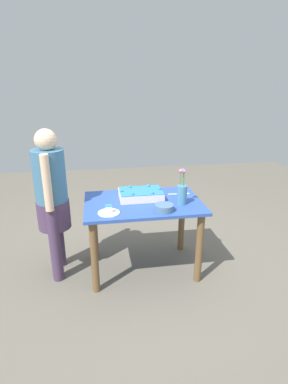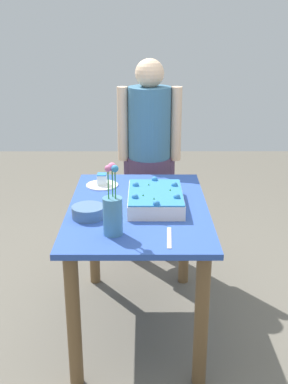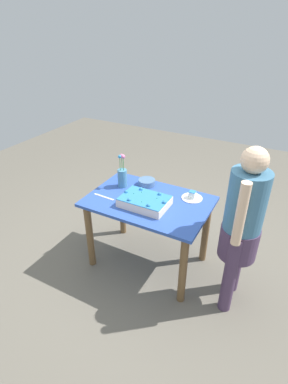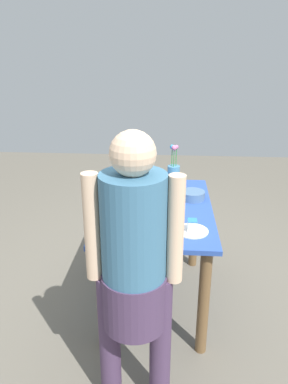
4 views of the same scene
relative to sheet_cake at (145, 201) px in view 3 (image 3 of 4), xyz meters
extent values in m
plane|color=#645F53|center=(-0.01, 0.10, -0.81)|extent=(8.00, 8.00, 0.00)
cube|color=#2D4FA5|center=(-0.01, 0.10, -0.06)|extent=(1.15, 0.77, 0.03)
cylinder|color=brown|center=(-0.51, -0.21, -0.44)|extent=(0.07, 0.07, 0.73)
cylinder|color=brown|center=(0.49, -0.21, -0.44)|extent=(0.07, 0.07, 0.73)
cylinder|color=brown|center=(-0.51, 0.40, -0.44)|extent=(0.07, 0.07, 0.73)
cylinder|color=brown|center=(0.49, 0.40, -0.44)|extent=(0.07, 0.07, 0.73)
cube|color=#FAE2D0|center=(0.00, 0.00, -0.01)|extent=(0.43, 0.30, 0.08)
cube|color=#2E7ABE|center=(0.00, 0.00, 0.04)|extent=(0.43, 0.29, 0.01)
sphere|color=#2E7ABE|center=(0.20, 0.00, 0.05)|extent=(0.04, 0.04, 0.04)
sphere|color=#2E7ABE|center=(0.10, 0.11, 0.05)|extent=(0.04, 0.04, 0.04)
sphere|color=#2E7ABE|center=(-0.10, 0.11, 0.05)|extent=(0.04, 0.04, 0.04)
sphere|color=#2E7ABE|center=(-0.20, 0.00, 0.05)|extent=(0.04, 0.04, 0.04)
sphere|color=#2E7ABE|center=(-0.10, -0.11, 0.05)|extent=(0.04, 0.04, 0.04)
sphere|color=#2E7ABE|center=(0.10, -0.11, 0.05)|extent=(0.04, 0.04, 0.04)
cone|color=#2D8438|center=(-0.07, 0.07, 0.04)|extent=(0.02, 0.02, 0.02)
cone|color=#2D8438|center=(-0.12, 0.01, 0.04)|extent=(0.02, 0.02, 0.02)
cone|color=#2D8438|center=(0.11, 0.04, 0.04)|extent=(0.02, 0.02, 0.02)
cone|color=#2D8438|center=(0.01, -0.08, 0.04)|extent=(0.02, 0.02, 0.02)
cylinder|color=white|center=(0.34, 0.32, -0.04)|extent=(0.20, 0.20, 0.01)
cube|color=white|center=(0.34, 0.32, 0.00)|extent=(0.06, 0.06, 0.06)
cube|color=#2C7BC6|center=(0.34, 0.32, 0.03)|extent=(0.06, 0.06, 0.01)
cube|color=silver|center=(-0.41, -0.06, -0.04)|extent=(0.23, 0.03, 0.00)
cylinder|color=teal|center=(-0.37, 0.21, 0.05)|extent=(0.09, 0.09, 0.19)
cylinder|color=#2D8438|center=(-0.35, 0.21, 0.22)|extent=(0.01, 0.01, 0.15)
sphere|color=pink|center=(-0.35, 0.21, 0.29)|extent=(0.04, 0.04, 0.04)
cylinder|color=#2D8438|center=(-0.38, 0.23, 0.22)|extent=(0.01, 0.01, 0.15)
sphere|color=#CF6498|center=(-0.38, 0.23, 0.29)|extent=(0.03, 0.03, 0.03)
cylinder|color=#2D8438|center=(-0.38, 0.20, 0.22)|extent=(0.01, 0.01, 0.15)
sphere|color=#3085C0|center=(-0.38, 0.20, 0.29)|extent=(0.03, 0.03, 0.03)
cylinder|color=#4C6D93|center=(-0.16, 0.35, -0.01)|extent=(0.17, 0.17, 0.06)
cylinder|color=#4A3554|center=(0.87, 0.15, -0.42)|extent=(0.11, 0.11, 0.78)
cylinder|color=#4A3554|center=(0.87, -0.11, -0.42)|extent=(0.11, 0.11, 0.78)
cylinder|color=#4A3554|center=(0.87, 0.02, -0.15)|extent=(0.31, 0.32, 0.28)
cylinder|color=teal|center=(0.87, 0.02, 0.23)|extent=(0.30, 0.30, 0.52)
sphere|color=beige|center=(0.87, 0.02, 0.58)|extent=(0.20, 0.20, 0.20)
cylinder|color=beige|center=(0.87, 0.21, 0.23)|extent=(0.08, 0.08, 0.52)
cylinder|color=beige|center=(0.87, -0.16, 0.23)|extent=(0.08, 0.08, 0.52)
camera|label=1|loc=(0.42, 2.81, 1.07)|focal=28.00mm
camera|label=2|loc=(-2.48, 0.07, 0.94)|focal=45.00mm
camera|label=3|loc=(1.10, -2.04, 1.44)|focal=28.00mm
camera|label=4|loc=(2.36, 0.17, 1.00)|focal=35.00mm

